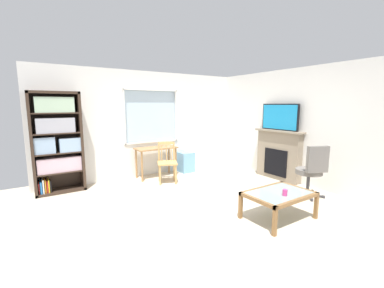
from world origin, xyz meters
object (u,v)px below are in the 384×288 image
(fireplace, at_px, (278,155))
(tv, at_px, (280,117))
(coffee_table, at_px, (279,196))
(desk_under_window, at_px, (156,152))
(bookshelf, at_px, (57,140))
(sippy_cup, at_px, (285,192))
(plastic_drawer_unit, at_px, (185,162))
(office_chair, at_px, (312,169))
(wooden_chair, at_px, (167,162))

(fireplace, bearing_deg, tv, 180.00)
(fireplace, distance_m, coffee_table, 2.22)
(desk_under_window, relative_size, fireplace, 0.80)
(bookshelf, distance_m, tv, 4.73)
(sippy_cup, bearing_deg, bookshelf, 128.09)
(plastic_drawer_unit, height_order, office_chair, office_chair)
(desk_under_window, xyz_separation_m, plastic_drawer_unit, (0.85, 0.05, -0.35))
(bookshelf, height_order, coffee_table, bookshelf)
(plastic_drawer_unit, relative_size, office_chair, 0.51)
(fireplace, bearing_deg, bookshelf, 157.55)
(coffee_table, xyz_separation_m, sippy_cup, (-0.04, -0.13, 0.10))
(bookshelf, height_order, sippy_cup, bookshelf)
(tv, xyz_separation_m, sippy_cup, (-1.75, -1.51, -0.99))
(fireplace, height_order, sippy_cup, fireplace)
(bookshelf, xyz_separation_m, wooden_chair, (2.08, -0.62, -0.59))
(tv, bearing_deg, plastic_drawer_unit, 129.44)
(bookshelf, xyz_separation_m, plastic_drawer_unit, (2.91, -0.06, -0.80))
(wooden_chair, relative_size, plastic_drawer_unit, 1.76)
(desk_under_window, height_order, wooden_chair, wooden_chair)
(plastic_drawer_unit, height_order, fireplace, fireplace)
(wooden_chair, relative_size, tv, 0.94)
(desk_under_window, bearing_deg, coffee_table, -79.36)
(tv, distance_m, sippy_cup, 2.52)
(wooden_chair, height_order, plastic_drawer_unit, wooden_chair)
(office_chair, height_order, sippy_cup, office_chair)
(tv, bearing_deg, office_chair, -112.49)
(bookshelf, xyz_separation_m, office_chair, (3.88, -2.94, -0.50))
(desk_under_window, relative_size, plastic_drawer_unit, 1.90)
(plastic_drawer_unit, relative_size, coffee_table, 0.51)
(wooden_chair, bearing_deg, fireplace, -27.35)
(bookshelf, relative_size, fireplace, 1.63)
(wooden_chair, distance_m, office_chair, 2.93)
(wooden_chair, relative_size, fireplace, 0.74)
(desk_under_window, bearing_deg, plastic_drawer_unit, 3.37)
(desk_under_window, distance_m, plastic_drawer_unit, 0.92)
(desk_under_window, xyz_separation_m, fireplace, (2.31, -1.70, -0.03))
(fireplace, relative_size, coffee_table, 1.21)
(fireplace, xyz_separation_m, coffee_table, (-1.73, -1.38, -0.22))
(bookshelf, xyz_separation_m, coffee_table, (2.64, -3.19, -0.69))
(bookshelf, relative_size, sippy_cup, 21.95)
(plastic_drawer_unit, relative_size, sippy_cup, 5.67)
(wooden_chair, bearing_deg, tv, -27.53)
(sippy_cup, bearing_deg, wooden_chair, 100.87)
(plastic_drawer_unit, distance_m, fireplace, 2.30)
(plastic_drawer_unit, relative_size, fireplace, 0.42)
(plastic_drawer_unit, bearing_deg, sippy_cup, -95.47)
(sippy_cup, bearing_deg, tv, 40.82)
(wooden_chair, distance_m, plastic_drawer_unit, 1.03)
(plastic_drawer_unit, xyz_separation_m, tv, (1.44, -1.75, 1.19))
(bookshelf, relative_size, wooden_chair, 2.20)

